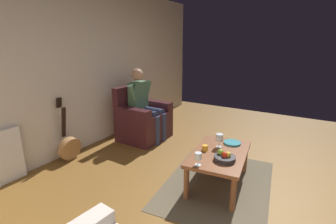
{
  "coord_description": "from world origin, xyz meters",
  "views": [
    {
      "loc": [
        2.77,
        0.46,
        1.68
      ],
      "look_at": [
        -0.22,
        -1.37,
        0.69
      ],
      "focal_mm": 26.27,
      "sensor_mm": 36.0,
      "label": 1
    }
  ],
  "objects_px": {
    "person_seated": "(144,103)",
    "wine_glass_near": "(219,138)",
    "coffee_table": "(219,157)",
    "decorative_dish": "(232,143)",
    "wine_glass_far": "(198,157)",
    "fruit_bowl": "(225,157)",
    "guitar": "(69,146)",
    "candle_jar": "(205,148)",
    "armchair": "(143,120)"
  },
  "relations": [
    {
      "from": "wine_glass_near",
      "to": "decorative_dish",
      "type": "relative_size",
      "value": 0.79
    },
    {
      "from": "candle_jar",
      "to": "coffee_table",
      "type": "bearing_deg",
      "value": 104.55
    },
    {
      "from": "guitar",
      "to": "wine_glass_far",
      "type": "distance_m",
      "value": 2.06
    },
    {
      "from": "coffee_table",
      "to": "guitar",
      "type": "xyz_separation_m",
      "value": [
        0.52,
        -2.12,
        -0.15
      ]
    },
    {
      "from": "candle_jar",
      "to": "fruit_bowl",
      "type": "bearing_deg",
      "value": 66.37
    },
    {
      "from": "person_seated",
      "to": "fruit_bowl",
      "type": "bearing_deg",
      "value": 64.23
    },
    {
      "from": "candle_jar",
      "to": "guitar",
      "type": "bearing_deg",
      "value": -76.26
    },
    {
      "from": "coffee_table",
      "to": "fruit_bowl",
      "type": "bearing_deg",
      "value": 34.53
    },
    {
      "from": "armchair",
      "to": "fruit_bowl",
      "type": "distance_m",
      "value": 2.03
    },
    {
      "from": "coffee_table",
      "to": "guitar",
      "type": "distance_m",
      "value": 2.18
    },
    {
      "from": "wine_glass_far",
      "to": "person_seated",
      "type": "bearing_deg",
      "value": -126.38
    },
    {
      "from": "guitar",
      "to": "wine_glass_far",
      "type": "bearing_deg",
      "value": 92.55
    },
    {
      "from": "fruit_bowl",
      "to": "coffee_table",
      "type": "bearing_deg",
      "value": -145.47
    },
    {
      "from": "armchair",
      "to": "person_seated",
      "type": "height_order",
      "value": "person_seated"
    },
    {
      "from": "coffee_table",
      "to": "decorative_dish",
      "type": "relative_size",
      "value": 4.87
    },
    {
      "from": "wine_glass_near",
      "to": "guitar",
      "type": "bearing_deg",
      "value": -72.17
    },
    {
      "from": "armchair",
      "to": "wine_glass_far",
      "type": "height_order",
      "value": "armchair"
    },
    {
      "from": "person_seated",
      "to": "fruit_bowl",
      "type": "xyz_separation_m",
      "value": [
        0.9,
        1.77,
        -0.2
      ]
    },
    {
      "from": "coffee_table",
      "to": "candle_jar",
      "type": "xyz_separation_m",
      "value": [
        0.04,
        -0.17,
        0.09
      ]
    },
    {
      "from": "decorative_dish",
      "to": "wine_glass_near",
      "type": "bearing_deg",
      "value": -30.64
    },
    {
      "from": "wine_glass_far",
      "to": "fruit_bowl",
      "type": "distance_m",
      "value": 0.33
    },
    {
      "from": "person_seated",
      "to": "wine_glass_near",
      "type": "distance_m",
      "value": 1.7
    },
    {
      "from": "guitar",
      "to": "armchair",
      "type": "bearing_deg",
      "value": 161.63
    },
    {
      "from": "coffee_table",
      "to": "wine_glass_near",
      "type": "height_order",
      "value": "wine_glass_near"
    },
    {
      "from": "person_seated",
      "to": "fruit_bowl",
      "type": "height_order",
      "value": "person_seated"
    },
    {
      "from": "armchair",
      "to": "candle_jar",
      "type": "xyz_separation_m",
      "value": [
        0.77,
        1.53,
        0.12
      ]
    },
    {
      "from": "coffee_table",
      "to": "candle_jar",
      "type": "height_order",
      "value": "candle_jar"
    },
    {
      "from": "armchair",
      "to": "guitar",
      "type": "bearing_deg",
      "value": -17.28
    },
    {
      "from": "armchair",
      "to": "wine_glass_far",
      "type": "distance_m",
      "value": 2.0
    },
    {
      "from": "person_seated",
      "to": "candle_jar",
      "type": "xyz_separation_m",
      "value": [
        0.77,
        1.48,
        -0.21
      ]
    },
    {
      "from": "wine_glass_near",
      "to": "candle_jar",
      "type": "bearing_deg",
      "value": -30.72
    },
    {
      "from": "wine_glass_far",
      "to": "decorative_dish",
      "type": "relative_size",
      "value": 0.66
    },
    {
      "from": "armchair",
      "to": "candle_jar",
      "type": "height_order",
      "value": "armchair"
    },
    {
      "from": "coffee_table",
      "to": "guitar",
      "type": "height_order",
      "value": "guitar"
    },
    {
      "from": "person_seated",
      "to": "coffee_table",
      "type": "distance_m",
      "value": 1.83
    },
    {
      "from": "person_seated",
      "to": "wine_glass_near",
      "type": "xyz_separation_m",
      "value": [
        0.58,
        1.59,
        -0.12
      ]
    },
    {
      "from": "coffee_table",
      "to": "candle_jar",
      "type": "bearing_deg",
      "value": -75.45
    },
    {
      "from": "armchair",
      "to": "fruit_bowl",
      "type": "height_order",
      "value": "armchair"
    },
    {
      "from": "guitar",
      "to": "wine_glass_near",
      "type": "xyz_separation_m",
      "value": [
        -0.66,
        2.05,
        0.33
      ]
    },
    {
      "from": "coffee_table",
      "to": "wine_glass_far",
      "type": "bearing_deg",
      "value": -11.19
    },
    {
      "from": "guitar",
      "to": "person_seated",
      "type": "bearing_deg",
      "value": 159.55
    },
    {
      "from": "person_seated",
      "to": "wine_glass_far",
      "type": "height_order",
      "value": "person_seated"
    },
    {
      "from": "armchair",
      "to": "guitar",
      "type": "height_order",
      "value": "armchair"
    },
    {
      "from": "candle_jar",
      "to": "decorative_dish",
      "type": "bearing_deg",
      "value": 149.32
    },
    {
      "from": "guitar",
      "to": "wine_glass_near",
      "type": "relative_size",
      "value": 5.46
    },
    {
      "from": "guitar",
      "to": "decorative_dish",
      "type": "height_order",
      "value": "guitar"
    },
    {
      "from": "wine_glass_far",
      "to": "decorative_dish",
      "type": "bearing_deg",
      "value": 169.93
    },
    {
      "from": "fruit_bowl",
      "to": "decorative_dish",
      "type": "height_order",
      "value": "fruit_bowl"
    },
    {
      "from": "person_seated",
      "to": "decorative_dish",
      "type": "distance_m",
      "value": 1.76
    },
    {
      "from": "armchair",
      "to": "coffee_table",
      "type": "xyz_separation_m",
      "value": [
        0.73,
        1.7,
        0.03
      ]
    }
  ]
}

